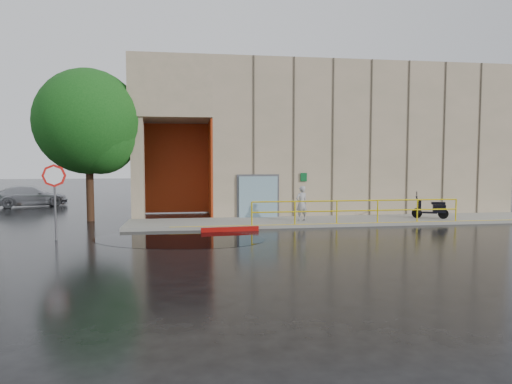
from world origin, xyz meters
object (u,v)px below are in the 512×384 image
(car_c, at_px, (30,196))
(tree_near, at_px, (91,126))
(person, at_px, (302,203))
(stop_sign, at_px, (54,185))
(red_curb, at_px, (230,229))
(scooter, at_px, (431,203))

(car_c, height_order, tree_near, tree_near)
(car_c, bearing_deg, tree_near, -167.12)
(person, distance_m, stop_sign, 10.48)
(car_c, xyz_separation_m, tree_near, (5.43, -7.83, 3.93))
(person, xyz_separation_m, red_curb, (-3.48, -1.78, -0.87))
(person, xyz_separation_m, tree_near, (-9.74, 2.45, 3.63))
(car_c, bearing_deg, person, -146.00)
(scooter, distance_m, car_c, 23.89)
(stop_sign, relative_size, red_curb, 1.17)
(person, height_order, red_curb, person)
(scooter, height_order, red_curb, scooter)
(scooter, distance_m, stop_sign, 16.61)
(stop_sign, height_order, tree_near, tree_near)
(scooter, bearing_deg, person, -157.91)
(stop_sign, bearing_deg, car_c, 114.90)
(stop_sign, distance_m, red_curb, 6.91)
(stop_sign, bearing_deg, scooter, 13.13)
(person, height_order, stop_sign, stop_sign)
(car_c, bearing_deg, red_curb, -157.77)
(person, height_order, car_c, person)
(person, bearing_deg, car_c, -54.56)
(red_curb, xyz_separation_m, car_c, (-11.69, 12.06, 0.56))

